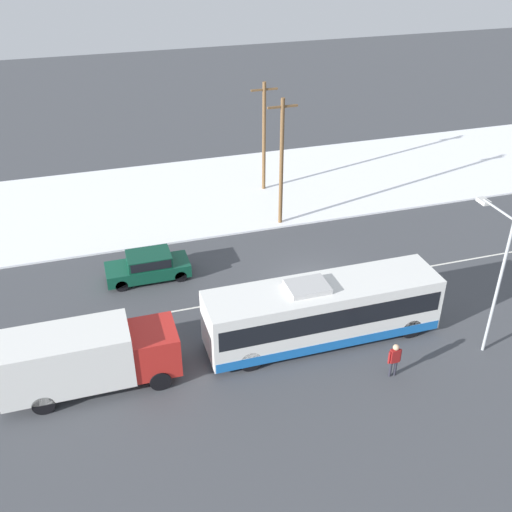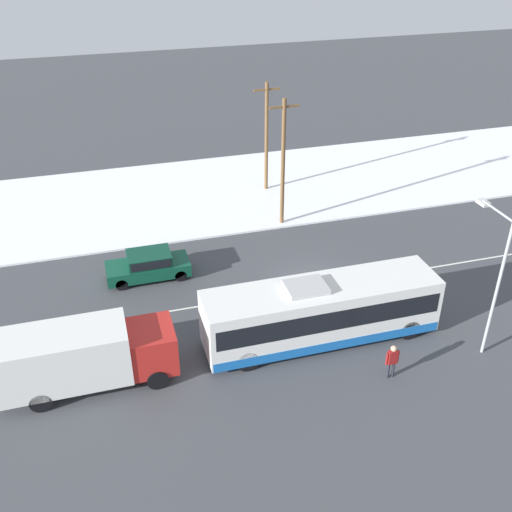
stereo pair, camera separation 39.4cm
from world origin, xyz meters
name	(u,v)px [view 1 (the left image)]	position (x,y,z in m)	size (l,w,h in m)	color
ground_plane	(315,287)	(0.00, 0.00, 0.00)	(120.00, 120.00, 0.00)	#424449
snow_lot	(246,188)	(0.00, 12.93, 0.06)	(80.00, 12.42, 0.12)	white
lane_marking_center	(315,287)	(0.00, 0.00, 0.00)	(60.00, 0.12, 0.00)	silver
city_bus	(323,311)	(-1.33, -4.06, 1.52)	(10.74, 2.57, 3.12)	white
box_truck	(85,357)	(-11.78, -4.21, 1.58)	(7.15, 2.30, 2.83)	silver
sedan_car	(148,265)	(-8.19, 3.39, 0.82)	(4.40, 1.80, 1.50)	#0F4733
pedestrian_at_stop	(395,357)	(0.60, -7.34, 1.03)	(0.60, 0.27, 1.67)	#23232D
streetlamp	(495,264)	(5.35, -6.54, 4.28)	(0.36, 2.38, 6.73)	#9EA3A8
utility_pole_roadside	(281,161)	(0.59, 7.28, 4.17)	(1.80, 0.24, 7.97)	brown
utility_pole_snowlot	(264,136)	(1.16, 12.46, 3.95)	(1.80, 0.24, 7.54)	brown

